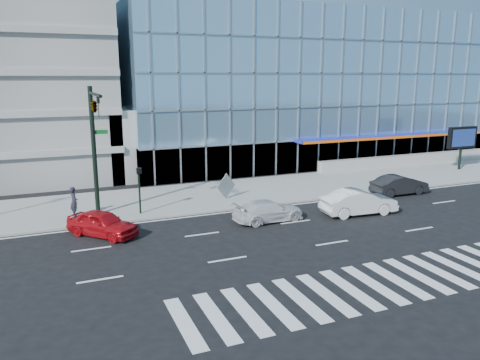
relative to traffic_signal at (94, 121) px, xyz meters
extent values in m
plane|color=black|center=(11.00, -4.57, -6.16)|extent=(160.00, 160.00, 0.00)
cube|color=gray|center=(11.00, 3.43, -6.09)|extent=(120.00, 8.00, 0.15)
cube|color=#7AAACC|center=(25.00, 21.43, 1.34)|extent=(42.00, 26.00, 15.00)
cube|color=gray|center=(5.00, 13.43, -3.16)|extent=(6.00, 8.00, 6.00)
cube|color=gray|center=(35.00, 7.03, -5.51)|extent=(30.00, 0.80, 1.00)
cylinder|color=black|center=(0.00, 1.43, -2.01)|extent=(0.28, 0.28, 8.00)
cylinder|color=black|center=(0.00, -1.37, 1.59)|extent=(0.18, 5.60, 0.18)
imported|color=black|center=(0.00, -2.77, 0.99)|extent=(0.18, 0.22, 1.10)
imported|color=black|center=(0.00, -0.57, 0.99)|extent=(0.48, 2.24, 0.90)
cube|color=#0C591E|center=(0.45, 1.43, -0.81)|extent=(0.90, 0.05, 0.25)
cylinder|color=black|center=(2.50, 0.43, -4.51)|extent=(0.12, 0.12, 3.00)
cube|color=black|center=(2.50, 0.28, -3.21)|extent=(0.30, 0.25, 0.35)
cylinder|color=black|center=(33.00, 3.43, -5.01)|extent=(0.24, 0.24, 2.00)
cube|color=black|center=(33.00, 3.43, -3.01)|extent=(3.20, 0.40, 2.00)
cube|color=#0C193F|center=(33.00, 3.21, -3.01)|extent=(2.80, 0.02, 1.60)
imported|color=silver|center=(9.55, -3.75, -5.51)|extent=(4.60, 2.10, 1.31)
imported|color=silver|center=(15.55, -4.68, -5.35)|extent=(5.07, 2.12, 1.63)
imported|color=black|center=(21.55, -1.57, -5.43)|extent=(4.47, 1.60, 1.47)
imported|color=#B70E15|center=(-0.18, -2.65, -5.45)|extent=(4.06, 4.28, 1.43)
imported|color=black|center=(-1.42, 1.34, -5.07)|extent=(0.60, 0.77, 1.89)
cube|color=gray|center=(8.88, 1.78, -5.10)|extent=(1.68, 0.84, 1.84)
camera|label=1|loc=(-2.65, -28.53, 2.57)|focal=35.00mm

